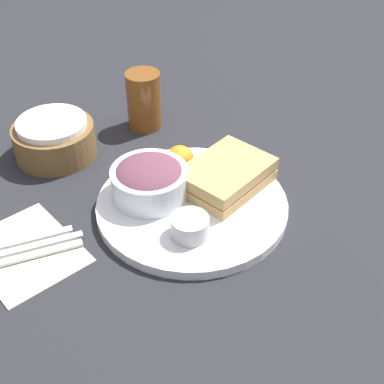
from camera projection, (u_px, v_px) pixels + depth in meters
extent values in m
plane|color=#232328|center=(192.00, 209.00, 0.89)|extent=(4.00, 4.00, 0.00)
cylinder|color=silver|center=(192.00, 205.00, 0.88)|extent=(0.31, 0.31, 0.02)
cube|color=tan|center=(226.00, 181.00, 0.90)|extent=(0.16, 0.13, 0.02)
cube|color=#E5C666|center=(226.00, 175.00, 0.90)|extent=(0.16, 0.12, 0.01)
cube|color=tan|center=(226.00, 170.00, 0.89)|extent=(0.16, 0.13, 0.02)
cylinder|color=white|center=(150.00, 183.00, 0.88)|extent=(0.13, 0.13, 0.05)
ellipsoid|color=brown|center=(149.00, 174.00, 0.86)|extent=(0.12, 0.12, 0.04)
cylinder|color=#B7B7BC|center=(190.00, 227.00, 0.81)|extent=(0.06, 0.06, 0.03)
sphere|color=orange|center=(180.00, 160.00, 0.93)|extent=(0.05, 0.05, 0.05)
cylinder|color=brown|center=(144.00, 100.00, 1.05)|extent=(0.07, 0.07, 0.12)
cylinder|color=brown|center=(55.00, 141.00, 0.99)|extent=(0.15, 0.15, 0.06)
cylinder|color=white|center=(51.00, 124.00, 0.97)|extent=(0.13, 0.13, 0.01)
cube|color=beige|center=(25.00, 251.00, 0.81)|extent=(0.14, 0.18, 0.00)
cube|color=silver|center=(26.00, 257.00, 0.79)|extent=(0.16, 0.07, 0.01)
cube|color=silver|center=(25.00, 249.00, 0.81)|extent=(0.17, 0.07, 0.01)
cube|color=silver|center=(23.00, 241.00, 0.82)|extent=(0.15, 0.06, 0.01)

